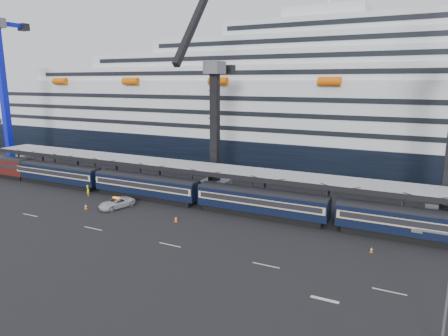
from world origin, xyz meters
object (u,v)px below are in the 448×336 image
at_px(train, 284,205).
at_px(worker, 88,190).
at_px(pickup_truck, 116,203).
at_px(street_lamp, 444,287).

distance_m(train, worker, 33.32).
height_order(train, worker, train).
bearing_deg(pickup_truck, street_lamp, -3.81).
bearing_deg(street_lamp, train, 130.10).
height_order(worker, street_lamp, street_lamp).
distance_m(train, street_lamp, 28.52).
distance_m(pickup_truck, worker, 9.10).
distance_m(train, pickup_truck, 25.26).
bearing_deg(train, pickup_truck, -166.68).
height_order(train, pickup_truck, train).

